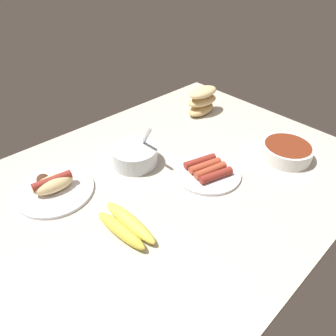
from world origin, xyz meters
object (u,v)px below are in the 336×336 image
object	(u,v)px
plate_hotdog_assembled	(54,187)
bowl_coleslaw	(135,155)
bread_stack	(202,101)
banana_bunch	(126,226)
bowl_chili	(287,151)
plate_sausages	(207,171)

from	to	relation	value
plate_hotdog_assembled	bowl_coleslaw	xyz separation A→B (cm)	(25.67, -4.97, 1.51)
plate_hotdog_assembled	bread_stack	bearing A→B (deg)	3.17
banana_bunch	bowl_chili	world-z (taller)	bowl_chili
bowl_chili	plate_hotdog_assembled	bearing A→B (deg)	150.38
bowl_coleslaw	plate_sausages	bearing A→B (deg)	-56.31
banana_bunch	bowl_chili	distance (cm)	58.78
bowl_chili	bowl_coleslaw	world-z (taller)	bowl_coleslaw
plate_sausages	bowl_chili	distance (cm)	28.36
banana_bunch	bowl_coleslaw	distance (cm)	28.08
bread_stack	bowl_coleslaw	xyz separation A→B (cm)	(-41.64, -8.69, -2.10)
plate_hotdog_assembled	bowl_chili	world-z (taller)	plate_hotdog_assembled
bread_stack	banana_bunch	bearing A→B (deg)	-154.18
plate_sausages	bowl_chili	bearing A→B (deg)	-25.07
banana_bunch	bowl_coleslaw	world-z (taller)	bowl_coleslaw
plate_sausages	plate_hotdog_assembled	world-z (taller)	plate_hotdog_assembled
bread_stack	bowl_coleslaw	world-z (taller)	bowl_coleslaw
plate_hotdog_assembled	bowl_chili	xyz separation A→B (cm)	(64.42, -36.62, 0.89)
bread_stack	bowl_coleslaw	size ratio (longest dim) A/B	0.96
bowl_chili	bowl_coleslaw	bearing A→B (deg)	140.76
plate_sausages	bowl_coleslaw	distance (cm)	23.72
bread_stack	plate_hotdog_assembled	bearing A→B (deg)	-176.83
plate_hotdog_assembled	bowl_coleslaw	world-z (taller)	bowl_coleslaw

